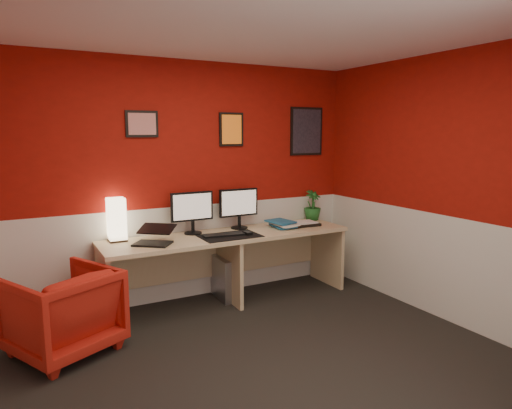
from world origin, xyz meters
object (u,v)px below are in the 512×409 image
desk (229,268)px  monitor_left (192,206)px  shoji_lamp (117,221)px  laptop (152,233)px  zen_tray (302,224)px  armchair (62,312)px  monitor_right (239,202)px  pc_tower (226,277)px  potted_plant (312,205)px

desk → monitor_left: size_ratio=4.48×
shoji_lamp → laptop: shoji_lamp is taller
desk → shoji_lamp: size_ratio=6.50×
laptop → zen_tray: size_ratio=0.94×
monitor_left → zen_tray: size_ratio=1.66×
armchair → shoji_lamp: bearing=-159.9°
monitor_left → zen_tray: 1.28m
monitor_left → armchair: (-1.34, -0.57, -0.67)m
shoji_lamp → monitor_right: 1.30m
desk → armchair: desk is taller
shoji_lamp → monitor_left: monitor_left is taller
desk → laptop: bearing=-174.9°
shoji_lamp → zen_tray: 2.01m
laptop → monitor_right: (1.04, 0.27, 0.18)m
monitor_left → monitor_right: same height
monitor_right → zen_tray: 0.77m
desk → laptop: size_ratio=7.88×
monitor_left → pc_tower: (0.34, -0.06, -0.80)m
monitor_left → monitor_right: 0.54m
shoji_lamp → monitor_left: bearing=-3.5°
monitor_left → laptop: bearing=-152.6°
shoji_lamp → monitor_left: size_ratio=0.69×
zen_tray → potted_plant: bearing=37.0°
desk → monitor_right: size_ratio=4.48×
laptop → monitor_left: size_ratio=0.57×
laptop → pc_tower: 1.06m
pc_tower → monitor_left: bearing=172.9°
armchair → potted_plant: bearing=165.4°
monitor_left → potted_plant: 1.53m
laptop → pc_tower: size_ratio=0.73×
pc_tower → armchair: size_ratio=0.59×
potted_plant → zen_tray: bearing=-143.0°
zen_tray → armchair: 2.63m
laptop → monitor_right: 1.09m
desk → monitor_right: bearing=41.8°
laptop → monitor_left: (0.50, 0.26, 0.18)m
shoji_lamp → laptop: bearing=-49.6°
desk → monitor_right: 0.72m
pc_tower → monitor_right: bearing=21.2°
laptop → monitor_right: monitor_right is taller
shoji_lamp → armchair: size_ratio=0.53×
zen_tray → desk: bearing=179.7°
desk → monitor_left: bearing=150.3°
laptop → zen_tray: (1.73, 0.07, -0.09)m
monitor_right → zen_tray: size_ratio=1.66×
zen_tray → armchair: size_ratio=0.46×
potted_plant → laptop: bearing=-171.9°
monitor_left → monitor_right: bearing=1.0°
shoji_lamp → pc_tower: 1.31m
potted_plant → armchair: potted_plant is taller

